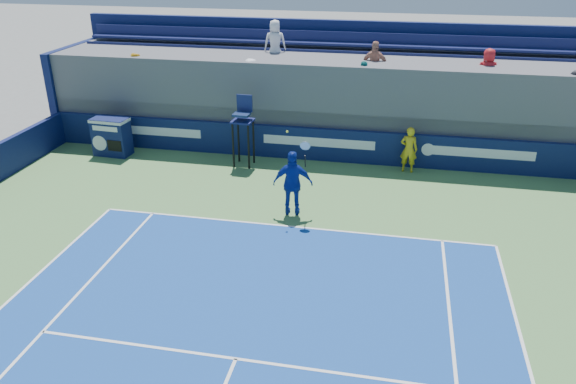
% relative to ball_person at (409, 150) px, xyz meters
% --- Properties ---
extents(ball_person, '(0.62, 0.44, 1.59)m').
position_rel_ball_person_xyz_m(ball_person, '(0.00, 0.00, 0.00)').
color(ball_person, gold).
rests_on(ball_person, apron).
extents(back_hoarding, '(20.40, 0.21, 1.20)m').
position_rel_ball_person_xyz_m(back_hoarding, '(-3.15, 0.48, -0.21)').
color(back_hoarding, '#0B1642').
rests_on(back_hoarding, ground).
extents(match_clock, '(1.36, 0.81, 1.40)m').
position_rel_ball_person_xyz_m(match_clock, '(-10.67, -0.48, -0.07)').
color(match_clock, '#0E1747').
rests_on(match_clock, ground).
extents(umpire_chair, '(0.74, 0.74, 2.48)m').
position_rel_ball_person_xyz_m(umpire_chair, '(-5.65, -0.49, 0.72)').
color(umpire_chair, black).
rests_on(umpire_chair, ground).
extents(tennis_player, '(1.18, 0.60, 2.57)m').
position_rel_ball_person_xyz_m(tennis_player, '(-3.24, -3.94, 0.17)').
color(tennis_player, navy).
rests_on(tennis_player, apron).
extents(stadium_seating, '(21.00, 4.05, 4.56)m').
position_rel_ball_person_xyz_m(stadium_seating, '(-3.15, 2.52, 1.03)').
color(stadium_seating, '#525257').
rests_on(stadium_seating, ground).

